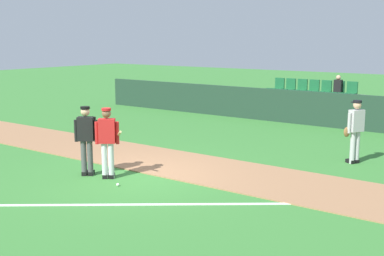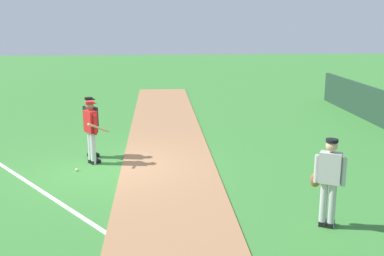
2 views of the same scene
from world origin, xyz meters
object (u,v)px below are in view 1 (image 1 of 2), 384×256
at_px(batter_red_jersey, 108,140).
at_px(umpire_home_plate, 86,137).
at_px(baseball, 118,185).
at_px(runner_grey_jersey, 355,129).

distance_m(batter_red_jersey, umpire_home_plate, 0.65).
distance_m(umpire_home_plate, baseball, 1.62).
bearing_deg(baseball, umpire_home_plate, 169.49).
bearing_deg(umpire_home_plate, batter_red_jersey, 9.14).
bearing_deg(umpire_home_plate, runner_grey_jersey, 45.49).
height_order(batter_red_jersey, baseball, batter_red_jersey).
bearing_deg(baseball, batter_red_jersey, 152.15).
relative_size(umpire_home_plate, runner_grey_jersey, 1.00).
relative_size(batter_red_jersey, baseball, 23.78).
height_order(batter_red_jersey, runner_grey_jersey, same).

